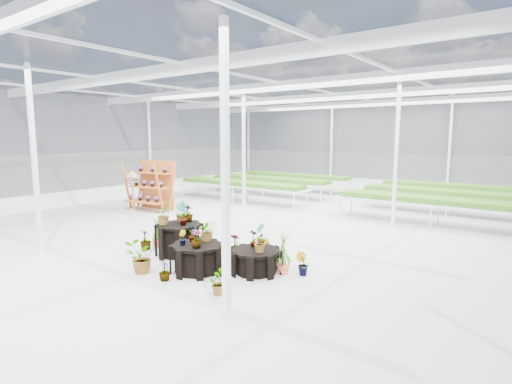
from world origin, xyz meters
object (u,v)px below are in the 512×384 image
Objects in this scene: shelf_rack at (149,186)px; plinth_mid at (198,258)px; bird_table at (133,191)px; plinth_low at (256,261)px.

plinth_mid is at bearing -37.47° from shelf_rack.
shelf_rack is (-6.54, 3.98, 0.66)m from plinth_mid.
bird_table is (-0.48, -0.42, -0.19)m from shelf_rack.
shelf_rack is 0.66m from bird_table.
bird_table reaches higher than plinth_mid.
bird_table is at bearing 153.08° from plinth_mid.
bird_table is (-8.02, 2.86, 0.52)m from plinth_low.
plinth_low is 0.71× the size of bird_table.
shelf_rack is 1.24× the size of bird_table.
plinth_mid is 7.69m from shelf_rack.
plinth_low is at bearing -28.23° from bird_table.
bird_table reaches higher than plinth_low.
plinth_mid is 0.73× the size of bird_table.
plinth_mid is at bearing -145.01° from plinth_low.
plinth_low is at bearing -29.66° from shelf_rack.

